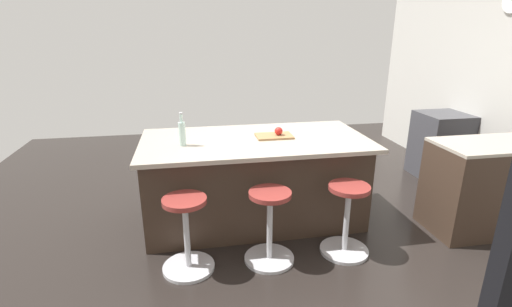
{
  "coord_description": "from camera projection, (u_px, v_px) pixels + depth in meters",
  "views": [
    {
      "loc": [
        0.82,
        3.52,
        1.94
      ],
      "look_at": [
        0.2,
        0.12,
        0.78
      ],
      "focal_mm": 26.01,
      "sensor_mm": 36.0,
      "label": 1
    }
  ],
  "objects": [
    {
      "name": "ground_plane",
      "position": [
        272.0,
        217.0,
        4.04
      ],
      "size": [
        7.44,
        7.44,
        0.0
      ],
      "primitive_type": "plane",
      "color": "black"
    },
    {
      "name": "oven_range",
      "position": [
        440.0,
        145.0,
        5.04
      ],
      "size": [
        0.6,
        0.61,
        0.88
      ],
      "color": "#38383D",
      "rests_on": "ground_plane"
    },
    {
      "name": "kitchen_island",
      "position": [
        254.0,
        180.0,
        3.84
      ],
      "size": [
        2.22,
        1.14,
        0.92
      ],
      "color": "#38281E",
      "rests_on": "ground_plane"
    },
    {
      "name": "stool_by_window",
      "position": [
        346.0,
        222.0,
        3.31
      ],
      "size": [
        0.44,
        0.44,
        0.66
      ],
      "color": "#B7B7BC",
      "rests_on": "ground_plane"
    },
    {
      "name": "stool_middle",
      "position": [
        270.0,
        229.0,
        3.19
      ],
      "size": [
        0.44,
        0.44,
        0.66
      ],
      "color": "#B7B7BC",
      "rests_on": "ground_plane"
    },
    {
      "name": "stool_near_camera",
      "position": [
        187.0,
        237.0,
        3.07
      ],
      "size": [
        0.44,
        0.44,
        0.66
      ],
      "color": "#B7B7BC",
      "rests_on": "ground_plane"
    },
    {
      "name": "cutting_board",
      "position": [
        274.0,
        136.0,
        3.7
      ],
      "size": [
        0.36,
        0.24,
        0.02
      ],
      "primitive_type": "cube",
      "color": "olive",
      "rests_on": "kitchen_island"
    },
    {
      "name": "apple_red",
      "position": [
        279.0,
        131.0,
        3.69
      ],
      "size": [
        0.08,
        0.08,
        0.08
      ],
      "primitive_type": "sphere",
      "color": "red",
      "rests_on": "cutting_board"
    },
    {
      "name": "water_bottle",
      "position": [
        182.0,
        133.0,
        3.39
      ],
      "size": [
        0.06,
        0.06,
        0.31
      ],
      "color": "silver",
      "rests_on": "kitchen_island"
    }
  ]
}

